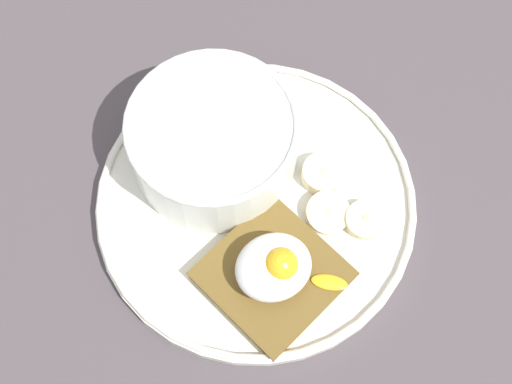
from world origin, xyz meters
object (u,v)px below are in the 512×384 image
Objects in this scene: oatmeal_bowl at (214,141)px; poached_egg at (275,267)px; banana_slice_front at (328,213)px; banana_slice_left at (365,220)px; banana_slice_back at (322,174)px; toast_slice at (273,275)px.

oatmeal_bowl reaches higher than poached_egg.
banana_slice_left is at bearing -38.16° from banana_slice_front.
banana_slice_back is at bearing -37.92° from oatmeal_bowl.
poached_egg is (0.11, -0.08, 2.27)cm from toast_slice.
banana_slice_left is at bearing 5.78° from poached_egg.
banana_slice_front is at bearing 22.84° from toast_slice.
poached_egg reaches higher than banana_slice_left.
toast_slice and banana_slice_front have the same top height.
oatmeal_bowl is 3.46× the size of banana_slice_front.
banana_slice_left is (8.57, 0.87, -2.46)cm from poached_egg.
poached_egg is 8.96cm from banana_slice_left.
banana_slice_left is (8.20, -10.52, -2.66)cm from oatmeal_bowl.
toast_slice is (-0.47, -11.31, -2.47)cm from oatmeal_bowl.
banana_slice_back is at bearing 68.35° from banana_slice_front.
banana_slice_back reaches higher than banana_slice_front.
oatmeal_bowl is at bearing 88.15° from poached_egg.
poached_egg reaches higher than toast_slice.
oatmeal_bowl is at bearing 87.60° from toast_slice.
banana_slice_left is 1.08× the size of banana_slice_back.
banana_slice_left is (2.38, -1.87, -0.05)cm from banana_slice_front.
oatmeal_bowl reaches higher than banana_slice_back.
banana_slice_left is at bearing 5.19° from toast_slice.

